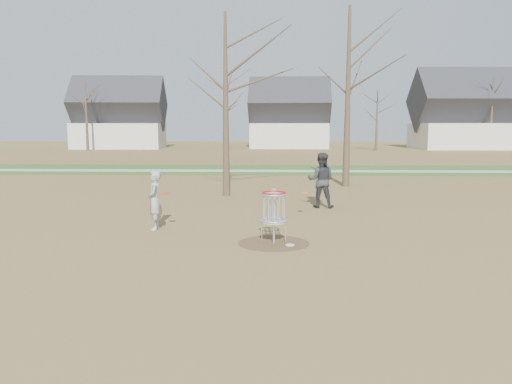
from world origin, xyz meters
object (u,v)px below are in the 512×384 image
player_throwing (321,180)px  disc_golf_basket (274,207)px  player_standing (155,200)px  disc_grounded (290,245)px

player_throwing → disc_golf_basket: (-1.69, -5.60, -0.08)m
player_throwing → player_standing: bearing=47.1°
player_throwing → disc_grounded: (-1.29, -5.84, -0.97)m
player_standing → disc_grounded: player_standing is taller
player_standing → disc_golf_basket: player_standing is taller
player_standing → player_throwing: size_ratio=0.84×
player_standing → disc_golf_basket: (3.38, -1.58, 0.08)m
disc_golf_basket → player_throwing: bearing=73.2°
player_throwing → disc_grounded: 6.06m
disc_grounded → disc_golf_basket: size_ratio=0.16×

